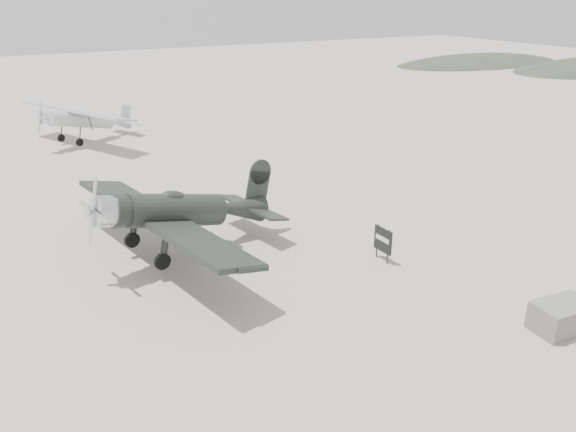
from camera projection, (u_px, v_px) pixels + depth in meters
name	position (u px, v px, depth m)	size (l,w,h in m)	color
ground	(326.00, 247.00, 22.35)	(160.00, 160.00, 0.00)	#AEA59A
hill_northeast	(479.00, 63.00, 77.04)	(32.00, 16.00, 5.20)	#2B3828
lowwing_monoplane	(184.00, 211.00, 21.04)	(7.71, 10.69, 3.43)	black
highwing_monoplane	(84.00, 117.00, 36.74)	(7.42, 9.44, 2.78)	#A8AAAE
equipment_block	(562.00, 316.00, 16.80)	(1.77, 1.11, 0.89)	#625E5B
sign_board	(383.00, 241.00, 20.96)	(0.11, 0.94, 1.36)	#333333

